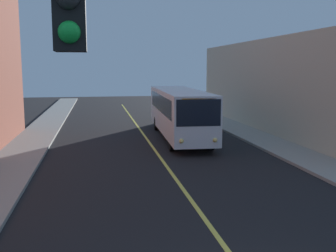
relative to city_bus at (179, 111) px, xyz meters
name	(u,v)px	position (x,y,z in m)	size (l,w,h in m)	color
sidewalk_right	(333,170)	(5.05, -9.85, -1.74)	(2.50, 90.00, 0.15)	gray
lane_stripe_center	(158,154)	(-2.20, -4.85, -1.81)	(0.16, 60.00, 0.01)	#D8CC4C
building_right_warehouse	(328,85)	(12.29, 2.33, 1.53)	(12.00, 26.57, 6.70)	beige
city_bus	(179,111)	(0.00, 0.00, 0.00)	(3.02, 12.23, 3.20)	silver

